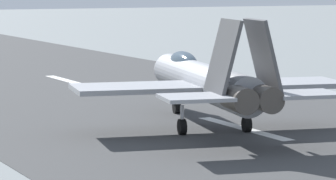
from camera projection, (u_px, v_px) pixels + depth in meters
ground_plane at (242, 128)px, 45.23m from camera, size 400.00×400.00×0.00m
runway_strip at (242, 128)px, 45.21m from camera, size 240.00×26.00×0.02m
fighter_jet at (204, 80)px, 45.10m from camera, size 18.18×13.53×5.56m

